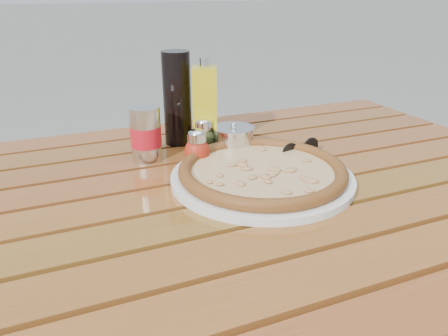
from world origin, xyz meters
name	(u,v)px	position (x,y,z in m)	size (l,w,h in m)	color
table	(228,220)	(0.00, 0.00, 0.67)	(1.40, 0.90, 0.75)	#361F0C
plate	(262,178)	(0.07, 0.00, 0.76)	(0.36, 0.36, 0.01)	silver
pizza	(262,170)	(0.07, 0.00, 0.77)	(0.41, 0.41, 0.03)	beige
pepper_shaker	(197,148)	(-0.02, 0.12, 0.79)	(0.07, 0.07, 0.08)	#B22914
oregano_shaker	(204,136)	(0.02, 0.20, 0.79)	(0.07, 0.07, 0.08)	#323C18
dark_bottle	(177,99)	(-0.01, 0.28, 0.86)	(0.07, 0.07, 0.22)	black
soda_can	(146,134)	(-0.11, 0.20, 0.81)	(0.07, 0.07, 0.12)	silver
olive_oil_cruet	(205,108)	(0.04, 0.22, 0.85)	(0.07, 0.07, 0.21)	#B4A513
parmesan_tin	(233,139)	(0.09, 0.17, 0.78)	(0.12, 0.12, 0.07)	silver
sunglasses	(300,150)	(0.21, 0.08, 0.77)	(0.11, 0.04, 0.04)	black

